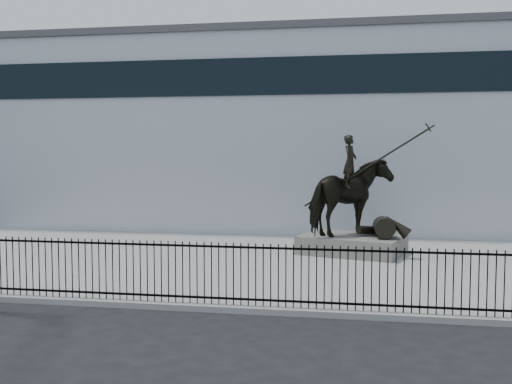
# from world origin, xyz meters

# --- Properties ---
(ground) EXTENTS (120.00, 120.00, 0.00)m
(ground) POSITION_xyz_m (0.00, 0.00, 0.00)
(ground) COLOR black
(ground) RESTS_ON ground
(plaza) EXTENTS (30.00, 12.00, 0.15)m
(plaza) POSITION_xyz_m (0.00, 7.00, 0.07)
(plaza) COLOR #979795
(plaza) RESTS_ON ground
(building) EXTENTS (44.00, 14.00, 9.00)m
(building) POSITION_xyz_m (0.00, 20.00, 4.50)
(building) COLOR silver
(building) RESTS_ON ground
(picket_fence) EXTENTS (22.10, 0.10, 1.50)m
(picket_fence) POSITION_xyz_m (0.00, 1.25, 0.90)
(picket_fence) COLOR black
(picket_fence) RESTS_ON plaza
(statue_plinth) EXTENTS (4.02, 3.30, 0.65)m
(statue_plinth) POSITION_xyz_m (1.93, 8.96, 0.48)
(statue_plinth) COLOR #625F5A
(statue_plinth) RESTS_ON plaza
(equestrian_statue) EXTENTS (4.28, 3.32, 3.78)m
(equestrian_statue) POSITION_xyz_m (1.99, 8.94, 2.17)
(equestrian_statue) COLOR black
(equestrian_statue) RESTS_ON statue_plinth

